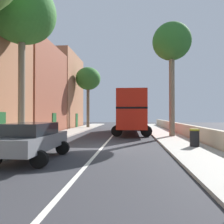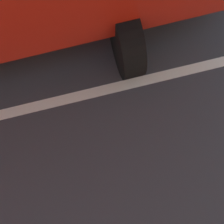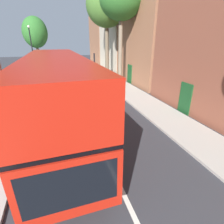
{
  "view_description": "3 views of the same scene",
  "coord_description": "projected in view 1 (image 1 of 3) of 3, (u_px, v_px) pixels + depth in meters",
  "views": [
    {
      "loc": [
        1.7,
        -12.94,
        1.94
      ],
      "look_at": [
        0.26,
        3.39,
        2.13
      ],
      "focal_mm": 34.88,
      "sensor_mm": 36.0,
      "label": 1
    },
    {
      "loc": [
        -0.97,
        6.67,
        3.54
      ],
      "look_at": [
        -0.56,
        6.57,
        1.1
      ],
      "focal_mm": 37.5,
      "sensor_mm": 36.0,
      "label": 2
    },
    {
      "loc": [
        1.67,
        18.81,
        4.74
      ],
      "look_at": [
        -1.07,
        10.2,
        0.98
      ],
      "focal_mm": 27.94,
      "sensor_mm": 36.0,
      "label": 3
    }
  ],
  "objects": [
    {
      "name": "ground_plane",
      "position": [
        103.0,
        147.0,
        13.02
      ],
      "size": [
        84.0,
        84.0,
        0.0
      ],
      "primitive_type": "plane",
      "color": "#333338"
    },
    {
      "name": "road_centre_line",
      "position": [
        103.0,
        147.0,
        13.02
      ],
      "size": [
        0.16,
        54.0,
        0.01
      ],
      "primitive_type": "cube",
      "color": "silver",
      "rests_on": "ground"
    },
    {
      "name": "sidewalk_left",
      "position": [
        24.0,
        145.0,
        13.45
      ],
      "size": [
        2.6,
        60.0,
        0.12
      ],
      "primitive_type": "cube",
      "color": "#B2ADA3",
      "rests_on": "ground"
    },
    {
      "name": "sidewalk_right",
      "position": [
        187.0,
        147.0,
        12.59
      ],
      "size": [
        2.6,
        60.0,
        0.12
      ],
      "primitive_type": "cube",
      "color": "#B2ADA3",
      "rests_on": "ground"
    },
    {
      "name": "boundary_wall_right",
      "position": [
        214.0,
        139.0,
        12.45
      ],
      "size": [
        0.36,
        54.0,
        1.08
      ],
      "primitive_type": "cube",
      "color": "beige",
      "rests_on": "ground"
    },
    {
      "name": "double_decker_bus",
      "position": [
        131.0,
        111.0,
        22.88
      ],
      "size": [
        3.62,
        11.45,
        4.06
      ],
      "color": "#B61B0E",
      "rests_on": "ground"
    },
    {
      "name": "parked_car_grey_left_1",
      "position": [
        32.0,
        139.0,
        9.22
      ],
      "size": [
        2.42,
        4.41,
        1.58
      ],
      "color": "slate",
      "rests_on": "ground"
    },
    {
      "name": "street_tree_left_0",
      "position": [
        22.0,
        14.0,
        13.78
      ],
      "size": [
        4.27,
        4.27,
        10.24
      ],
      "color": "#7A6B56",
      "rests_on": "sidewalk_left"
    },
    {
      "name": "street_tree_right_1",
      "position": [
        172.0,
        44.0,
        18.6
      ],
      "size": [
        3.27,
        3.27,
        9.69
      ],
      "color": "#7A6B56",
      "rests_on": "sidewalk_right"
    },
    {
      "name": "street_tree_left_2",
      "position": [
        88.0,
        79.0,
        31.71
      ],
      "size": [
        3.62,
        3.62,
        8.71
      ],
      "color": "brown",
      "rests_on": "sidewalk_left"
    },
    {
      "name": "litter_bin_right",
      "position": [
        195.0,
        138.0,
        12.37
      ],
      "size": [
        0.55,
        0.55,
        1.0
      ],
      "color": "black",
      "rests_on": "sidewalk_right"
    }
  ]
}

